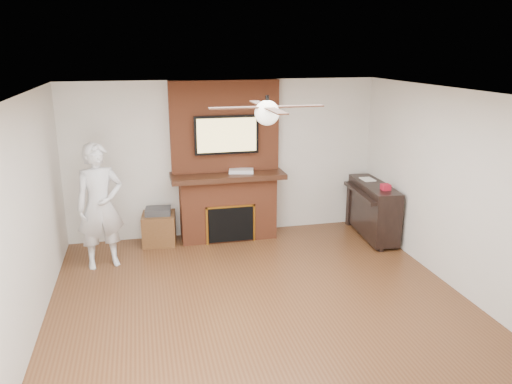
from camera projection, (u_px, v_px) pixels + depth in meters
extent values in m
cube|color=#4D2B16|center=(266.00, 320.00, 5.83)|extent=(5.36, 5.86, 0.18)
cube|color=white|center=(267.00, 86.00, 5.08)|extent=(5.36, 5.86, 0.18)
cube|color=beige|center=(223.00, 158.00, 8.11)|extent=(5.36, 0.18, 2.50)
cube|color=beige|center=(391.00, 366.00, 2.80)|extent=(5.36, 0.18, 2.50)
cube|color=beige|center=(11.00, 230.00, 4.89)|extent=(0.18, 5.86, 2.50)
cube|color=beige|center=(474.00, 196.00, 6.02)|extent=(0.18, 5.86, 2.50)
cube|color=brown|center=(228.00, 208.00, 8.00)|extent=(1.50, 0.50, 1.00)
cube|color=black|center=(228.00, 176.00, 7.83)|extent=(1.78, 0.64, 0.08)
cube|color=brown|center=(225.00, 126.00, 7.79)|extent=(1.70, 0.20, 1.42)
cube|color=black|center=(231.00, 224.00, 7.82)|extent=(0.70, 0.06, 0.55)
cube|color=#BF8C2D|center=(231.00, 207.00, 7.73)|extent=(0.78, 0.02, 0.03)
cube|color=#BF8C2D|center=(207.00, 226.00, 7.73)|extent=(0.03, 0.02, 0.61)
cube|color=#BF8C2D|center=(254.00, 223.00, 7.89)|extent=(0.03, 0.02, 0.61)
cube|color=black|center=(226.00, 135.00, 7.68)|extent=(1.00, 0.07, 0.60)
cube|color=#D6BF71|center=(227.00, 135.00, 7.64)|extent=(0.92, 0.01, 0.52)
cylinder|color=black|center=(267.00, 102.00, 5.13)|extent=(0.04, 0.04, 0.14)
sphere|color=white|center=(267.00, 113.00, 5.16)|extent=(0.26, 0.26, 0.26)
cube|color=black|center=(298.00, 106.00, 5.21)|extent=(0.55, 0.11, 0.01)
cube|color=black|center=(260.00, 104.00, 5.45)|extent=(0.11, 0.55, 0.01)
cube|color=black|center=(236.00, 108.00, 5.07)|extent=(0.55, 0.11, 0.01)
cube|color=black|center=(276.00, 111.00, 4.83)|extent=(0.11, 0.55, 0.01)
imported|color=silver|center=(100.00, 206.00, 6.84)|extent=(0.73, 0.57, 1.76)
cube|color=#502F17|center=(159.00, 229.00, 7.82)|extent=(0.55, 0.55, 0.48)
cube|color=#2E2F31|center=(158.00, 211.00, 7.74)|extent=(0.41, 0.35, 0.10)
cube|color=black|center=(373.00, 209.00, 8.05)|extent=(0.51, 1.39, 0.84)
cube|color=black|center=(382.00, 228.00, 7.48)|extent=(0.06, 0.10, 0.73)
cube|color=black|center=(349.00, 204.00, 8.61)|extent=(0.06, 0.10, 0.73)
cube|color=black|center=(361.00, 193.00, 7.92)|extent=(0.25, 1.26, 0.05)
cube|color=silver|center=(368.00, 179.00, 8.17)|extent=(0.19, 0.26, 0.01)
cube|color=#AC1529|center=(386.00, 187.00, 7.58)|extent=(0.13, 0.13, 0.09)
cube|color=silver|center=(241.00, 171.00, 7.84)|extent=(0.42, 0.30, 0.05)
cylinder|color=#C16016|center=(219.00, 238.00, 7.96)|extent=(0.07, 0.07, 0.10)
cylinder|color=#437B31|center=(227.00, 238.00, 7.95)|extent=(0.07, 0.07, 0.10)
cylinder|color=beige|center=(242.00, 237.00, 8.00)|extent=(0.08, 0.08, 0.10)
cylinder|color=#3854A9|center=(237.00, 238.00, 7.98)|extent=(0.06, 0.06, 0.08)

